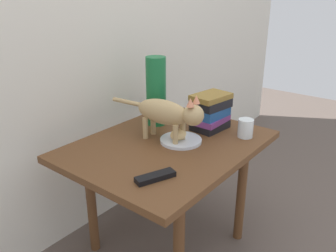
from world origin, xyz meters
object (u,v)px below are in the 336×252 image
Objects in this scene: book_stack at (210,112)px; green_vase at (156,91)px; bread_roll at (178,134)px; tv_remote at (155,177)px; cat at (169,113)px; side_table at (168,156)px; candle_jar at (245,129)px; plate at (181,140)px.

green_vase reaches higher than book_stack.
book_stack is at bearing -5.22° from bread_roll.
tv_remote is (-0.30, -0.13, -0.03)m from bread_roll.
cat is at bearing 165.24° from book_stack.
tv_remote is at bearing -149.76° from side_table.
candle_jar is (0.27, -0.23, 0.10)m from side_table.
book_stack is at bearing 94.91° from candle_jar.
bread_roll is 0.10m from cat.
green_vase is (0.12, 0.23, 0.13)m from bread_roll.
cat reaches higher than candle_jar.
plate is at bearing -15.56° from bread_roll.
plate is at bearing -58.46° from cat.
plate is 2.18× the size of candle_jar.
green_vase reaches higher than tv_remote.
side_table is at bearing 131.84° from bread_roll.
bread_roll is 0.23m from book_stack.
green_vase is (0.13, 0.18, 0.04)m from cat.
tv_remote is at bearing -159.00° from plate.
side_table is 4.40× the size of book_stack.
bread_roll is 0.17× the size of cat.
candle_jar is (0.02, -0.18, -0.05)m from book_stack.
cat is 0.25m from book_stack.
candle_jar is (0.23, -0.20, 0.03)m from plate.
plate is 0.23m from book_stack.
side_table is 4.70× the size of plate.
tv_remote reaches higher than plate.
candle_jar is 0.57× the size of tv_remote.
side_table is 10.25× the size of candle_jar.
tv_remote is (-0.53, -0.11, -0.08)m from book_stack.
green_vase is at bearing 106.34° from candle_jar.
cat reaches higher than tv_remote.
book_stack is (0.23, -0.02, 0.05)m from bread_roll.
book_stack reaches higher than tv_remote.
tv_remote is (-0.42, -0.35, -0.16)m from green_vase.
side_table is 10.89× the size of bread_roll.
book_stack is (0.24, -0.06, -0.05)m from cat.
plate is 1.24× the size of tv_remote.
cat is at bearing 121.54° from plate.
cat is at bearing 108.61° from bread_roll.
tv_remote reaches higher than side_table.
bread_roll is at bearing -71.39° from cat.
side_table is 0.33m from tv_remote.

